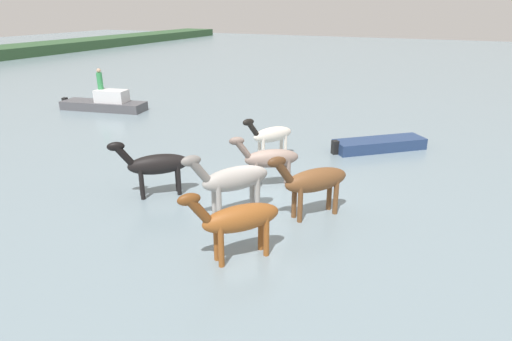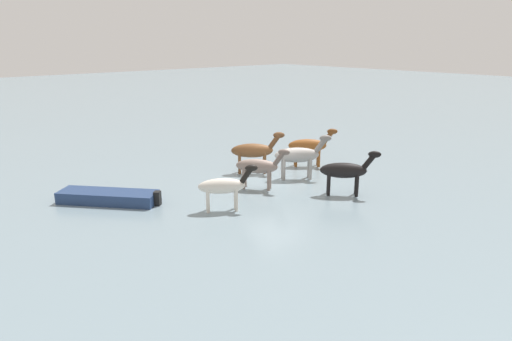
{
  "view_description": "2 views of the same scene",
  "coord_description": "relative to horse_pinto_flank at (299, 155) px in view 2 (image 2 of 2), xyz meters",
  "views": [
    {
      "loc": [
        -11.6,
        -5.27,
        5.85
      ],
      "look_at": [
        -0.11,
        0.01,
        1.01
      ],
      "focal_mm": 30.61,
      "sensor_mm": 36.0,
      "label": 1
    },
    {
      "loc": [
        13.72,
        14.22,
        6.32
      ],
      "look_at": [
        0.86,
        -0.34,
        0.71
      ],
      "focal_mm": 31.97,
      "sensor_mm": 36.0,
      "label": 2
    }
  ],
  "objects": [
    {
      "name": "ground_plane",
      "position": [
        1.36,
        -0.17,
        -1.14
      ],
      "size": [
        147.65,
        147.65,
        0.0
      ],
      "primitive_type": "plane",
      "color": "gray"
    },
    {
      "name": "horse_pinto_flank",
      "position": [
        0.0,
        0.0,
        0.0
      ],
      "size": [
        2.38,
        1.91,
        2.07
      ],
      "rotation": [
        0.0,
        0.0,
        2.51
      ],
      "color": "#9E9993",
      "rests_on": "ground_plane"
    },
    {
      "name": "horse_dark_mare",
      "position": [
        0.24,
        2.89,
        -0.08
      ],
      "size": [
        1.97,
        2.08,
        1.93
      ],
      "rotation": [
        0.0,
        0.0,
        2.32
      ],
      "color": "black",
      "rests_on": "ground_plane"
    },
    {
      "name": "horse_lead",
      "position": [
        0.92,
        -2.12,
        -0.02
      ],
      "size": [
        2.26,
        1.97,
        2.03
      ],
      "rotation": [
        0.0,
        0.0,
        2.45
      ],
      "color": "brown",
      "rests_on": "ground_plane"
    },
    {
      "name": "horse_gray_outer",
      "position": [
        2.4,
        -0.11,
        -0.13
      ],
      "size": [
        1.72,
        2.11,
        1.84
      ],
      "rotation": [
        0.0,
        0.0,
        2.21
      ],
      "color": "gray",
      "rests_on": "ground_plane"
    },
    {
      "name": "horse_chestnut_trailing",
      "position": [
        5.15,
        0.98,
        -0.16
      ],
      "size": [
        2.1,
        1.55,
        1.78
      ],
      "rotation": [
        0.0,
        0.0,
        2.56
      ],
      "color": "silver",
      "rests_on": "ground_plane"
    },
    {
      "name": "horse_mid_herd",
      "position": [
        -2.03,
        -1.19,
        -0.06
      ],
      "size": [
        2.16,
        1.93,
        1.95
      ],
      "rotation": [
        0.0,
        0.0,
        2.43
      ],
      "color": "brown",
      "rests_on": "ground_plane"
    },
    {
      "name": "boat_launch_far",
      "position": [
        8.08,
        -2.78,
        -0.98
      ],
      "size": [
        3.39,
        3.72,
        0.72
      ],
      "rotation": [
        0.0,
        0.0,
        5.42
      ],
      "color": "navy",
      "rests_on": "ground_plane"
    }
  ]
}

